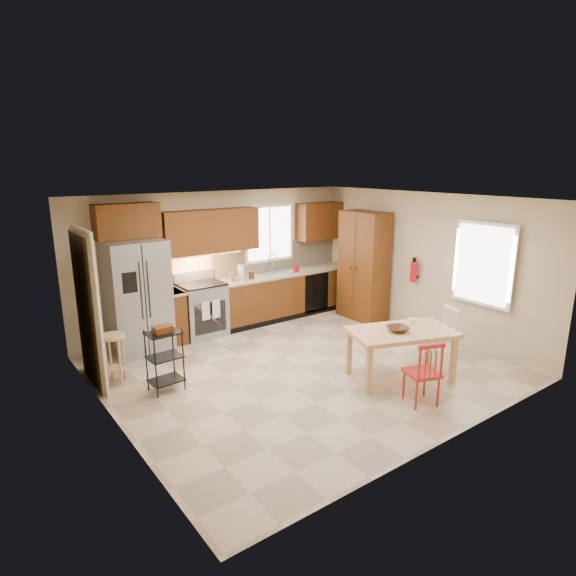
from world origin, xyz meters
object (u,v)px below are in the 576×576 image
(range_stove, at_px, (202,310))
(table_jar, at_px, (412,323))
(bar_stool, at_px, (115,358))
(utility_cart, at_px, (165,360))
(chair_white, at_px, (440,335))
(dining_table, at_px, (400,355))
(table_bowl, at_px, (398,332))
(pantry, at_px, (363,266))
(fire_extinguisher, at_px, (414,272))
(refrigerator, at_px, (137,297))
(chair_red, at_px, (422,372))
(soap_bottle, at_px, (296,267))

(range_stove, bearing_deg, table_jar, -61.04)
(range_stove, xyz_separation_m, bar_stool, (-1.85, -1.01, -0.11))
(range_stove, bearing_deg, utility_cart, -129.58)
(chair_white, relative_size, utility_cart, 0.98)
(dining_table, height_order, utility_cart, utility_cart)
(table_bowl, xyz_separation_m, bar_stool, (-3.21, 2.28, -0.37))
(pantry, distance_m, dining_table, 2.85)
(fire_extinguisher, distance_m, dining_table, 2.26)
(pantry, bearing_deg, refrigerator, 167.38)
(chair_red, bearing_deg, pantry, 77.27)
(soap_bottle, distance_m, chair_red, 4.00)
(soap_bottle, height_order, dining_table, soap_bottle)
(dining_table, xyz_separation_m, chair_red, (-0.35, -0.65, 0.07))
(dining_table, bearing_deg, refrigerator, 148.66)
(dining_table, xyz_separation_m, table_bowl, (-0.09, 0.00, 0.36))
(fire_extinguisher, distance_m, bar_stool, 5.18)
(pantry, distance_m, table_jar, 2.54)
(soap_bottle, xyz_separation_m, chair_red, (-0.93, -3.85, -0.57))
(refrigerator, height_order, range_stove, refrigerator)
(chair_red, height_order, bar_stool, chair_red)
(dining_table, distance_m, table_bowl, 0.37)
(soap_bottle, relative_size, chair_red, 0.22)
(range_stove, bearing_deg, chair_red, -74.38)
(range_stove, bearing_deg, bar_stool, -151.33)
(utility_cart, bearing_deg, table_bowl, -33.43)
(table_jar, bearing_deg, range_stove, 118.96)
(dining_table, bearing_deg, utility_cart, 170.13)
(chair_red, relative_size, bar_stool, 1.22)
(chair_red, bearing_deg, refrigerator, 139.92)
(chair_white, height_order, bar_stool, chair_white)
(refrigerator, relative_size, range_stove, 1.98)
(range_stove, xyz_separation_m, dining_table, (1.45, -3.29, -0.11))
(fire_extinguisher, distance_m, chair_white, 1.58)
(soap_bottle, height_order, fire_extinguisher, fire_extinguisher)
(dining_table, bearing_deg, chair_red, -98.53)
(utility_cart, bearing_deg, range_stove, 47.43)
(chair_white, xyz_separation_m, bar_stool, (-4.25, 2.23, -0.08))
(refrigerator, xyz_separation_m, chair_white, (3.55, -3.18, -0.48))
(refrigerator, xyz_separation_m, pantry, (4.13, -0.93, 0.14))
(chair_red, xyz_separation_m, utility_cart, (-2.48, 2.26, 0.01))
(utility_cart, bearing_deg, dining_table, -32.62)
(bar_stool, bearing_deg, dining_table, -56.72)
(refrigerator, height_order, chair_red, refrigerator)
(range_stove, relative_size, pantry, 0.44)
(table_bowl, bearing_deg, table_jar, 12.53)
(range_stove, xyz_separation_m, table_jar, (1.77, -3.19, 0.28))
(fire_extinguisher, bearing_deg, chair_white, -123.01)
(soap_bottle, relative_size, table_jar, 1.66)
(chair_red, bearing_deg, bar_stool, 154.97)
(table_jar, distance_m, bar_stool, 4.24)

